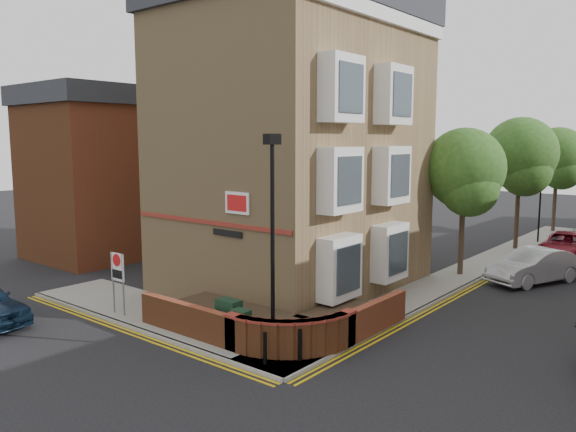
# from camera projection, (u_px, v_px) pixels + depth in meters

# --- Properties ---
(ground) EXTENTS (120.00, 120.00, 0.00)m
(ground) POSITION_uv_depth(u_px,v_px,m) (205.00, 355.00, 16.44)
(ground) COLOR black
(ground) RESTS_ON ground
(pavement_corner) EXTENTS (13.00, 3.00, 0.12)m
(pavement_corner) POSITION_uv_depth(u_px,v_px,m) (169.00, 317.00, 19.77)
(pavement_corner) COLOR gray
(pavement_corner) RESTS_ON ground
(pavement_main) EXTENTS (2.00, 32.00, 0.12)m
(pavement_main) POSITION_uv_depth(u_px,v_px,m) (476.00, 267.00, 27.47)
(pavement_main) COLOR gray
(pavement_main) RESTS_ON ground
(kerb_side) EXTENTS (13.00, 0.15, 0.12)m
(kerb_side) POSITION_uv_depth(u_px,v_px,m) (133.00, 328.00, 18.62)
(kerb_side) COLOR gray
(kerb_side) RESTS_ON ground
(kerb_main_near) EXTENTS (0.15, 32.00, 0.12)m
(kerb_main_near) POSITION_uv_depth(u_px,v_px,m) (496.00, 270.00, 26.84)
(kerb_main_near) COLOR gray
(kerb_main_near) RESTS_ON ground
(yellow_lines_side) EXTENTS (13.00, 0.28, 0.01)m
(yellow_lines_side) POSITION_uv_depth(u_px,v_px,m) (127.00, 331.00, 18.43)
(yellow_lines_side) COLOR gold
(yellow_lines_side) RESTS_ON ground
(yellow_lines_main) EXTENTS (0.28, 32.00, 0.01)m
(yellow_lines_main) POSITION_uv_depth(u_px,v_px,m) (502.00, 272.00, 26.69)
(yellow_lines_main) COLOR gold
(yellow_lines_main) RESTS_ON ground
(corner_building) EXTENTS (8.95, 10.40, 13.60)m
(corner_building) POSITION_uv_depth(u_px,v_px,m) (298.00, 141.00, 23.53)
(corner_building) COLOR tan
(corner_building) RESTS_ON ground
(garden_wall) EXTENTS (6.80, 6.00, 1.20)m
(garden_wall) POSITION_uv_depth(u_px,v_px,m) (262.00, 332.00, 18.36)
(garden_wall) COLOR brown
(garden_wall) RESTS_ON ground
(lamppost) EXTENTS (0.25, 0.50, 6.30)m
(lamppost) POSITION_uv_depth(u_px,v_px,m) (273.00, 243.00, 15.91)
(lamppost) COLOR black
(lamppost) RESTS_ON pavement_corner
(utility_cabinet_large) EXTENTS (0.80, 0.45, 1.20)m
(utility_cabinet_large) POSITION_uv_depth(u_px,v_px,m) (229.00, 318.00, 17.53)
(utility_cabinet_large) COLOR #16321E
(utility_cabinet_large) RESTS_ON pavement_corner
(utility_cabinet_small) EXTENTS (0.55, 0.40, 1.10)m
(utility_cabinet_small) POSITION_uv_depth(u_px,v_px,m) (241.00, 328.00, 16.80)
(utility_cabinet_small) COLOR #16321E
(utility_cabinet_small) RESTS_ON pavement_corner
(bollard_near) EXTENTS (0.11, 0.11, 0.90)m
(bollard_near) POSITION_uv_depth(u_px,v_px,m) (265.00, 348.00, 15.42)
(bollard_near) COLOR black
(bollard_near) RESTS_ON pavement_corner
(bollard_far) EXTENTS (0.11, 0.11, 0.90)m
(bollard_far) POSITION_uv_depth(u_px,v_px,m) (300.00, 345.00, 15.65)
(bollard_far) COLOR black
(bollard_far) RESTS_ON pavement_corner
(zone_sign) EXTENTS (0.72, 0.07, 2.20)m
(zone_sign) POSITION_uv_depth(u_px,v_px,m) (118.00, 272.00, 19.73)
(zone_sign) COLOR slate
(zone_sign) RESTS_ON pavement_corner
(side_building) EXTENTS (6.40, 10.40, 9.00)m
(side_building) POSITION_uv_depth(u_px,v_px,m) (127.00, 171.00, 31.36)
(side_building) COLOR brown
(side_building) RESTS_ON ground
(tree_near) EXTENTS (3.64, 3.65, 6.70)m
(tree_near) POSITION_uv_depth(u_px,v_px,m) (464.00, 175.00, 25.35)
(tree_near) COLOR #382B1E
(tree_near) RESTS_ON pavement_main
(tree_mid) EXTENTS (4.03, 4.03, 7.42)m
(tree_mid) POSITION_uv_depth(u_px,v_px,m) (520.00, 159.00, 31.43)
(tree_mid) COLOR #382B1E
(tree_mid) RESTS_ON pavement_main
(tree_far) EXTENTS (3.81, 3.81, 7.00)m
(tree_far) POSITION_uv_depth(u_px,v_px,m) (557.00, 160.00, 37.61)
(tree_far) COLOR #382B1E
(tree_far) RESTS_ON pavement_main
(traffic_light_assembly) EXTENTS (0.20, 0.16, 4.20)m
(traffic_light_assembly) POSITION_uv_depth(u_px,v_px,m) (540.00, 198.00, 33.77)
(traffic_light_assembly) COLOR black
(traffic_light_assembly) RESTS_ON pavement_main
(silver_car_near) EXTENTS (3.28, 4.85, 1.51)m
(silver_car_near) POSITION_uv_depth(u_px,v_px,m) (534.00, 266.00, 24.65)
(silver_car_near) COLOR #AEAEB6
(silver_car_near) RESTS_ON ground
(red_car_main) EXTENTS (2.77, 5.30, 1.43)m
(red_car_main) POSITION_uv_depth(u_px,v_px,m) (567.00, 246.00, 29.63)
(red_car_main) COLOR maroon
(red_car_main) RESTS_ON ground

